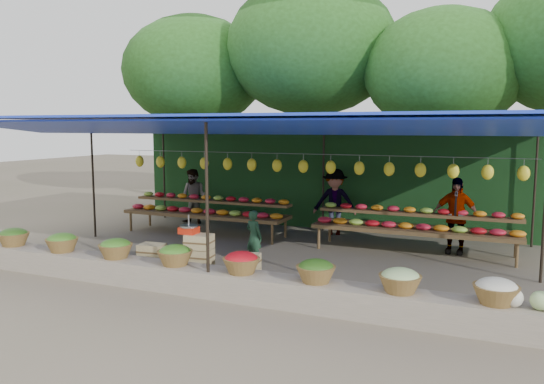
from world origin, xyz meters
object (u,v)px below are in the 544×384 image
at_px(vendor_seated, 254,237).
at_px(weighing_scale, 189,229).
at_px(blue_crate_back, 0,241).
at_px(crate_counter, 198,260).

bearing_deg(vendor_seated, weighing_scale, 81.16).
distance_m(vendor_seated, blue_crate_back, 5.72).
height_order(crate_counter, vendor_seated, vendor_seated).
bearing_deg(weighing_scale, crate_counter, -0.00).
xyz_separation_m(crate_counter, vendor_seated, (0.49, 1.26, 0.21)).
bearing_deg(vendor_seated, blue_crate_back, 29.47).
distance_m(weighing_scale, vendor_seated, 1.47).
xyz_separation_m(crate_counter, blue_crate_back, (-5.12, 0.22, -0.14)).
xyz_separation_m(weighing_scale, blue_crate_back, (-4.94, 0.22, -0.68)).
relative_size(crate_counter, weighing_scale, 7.09).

